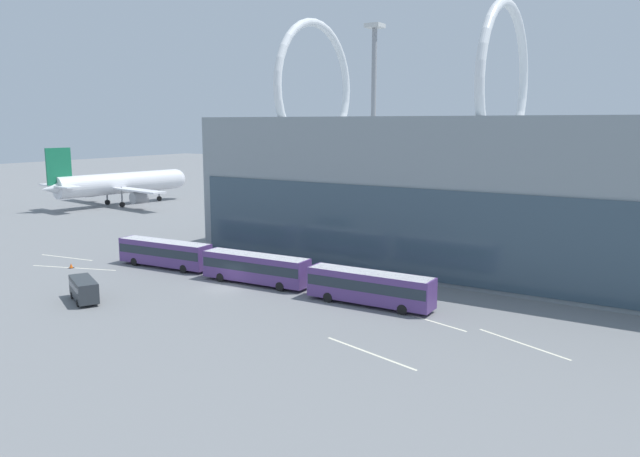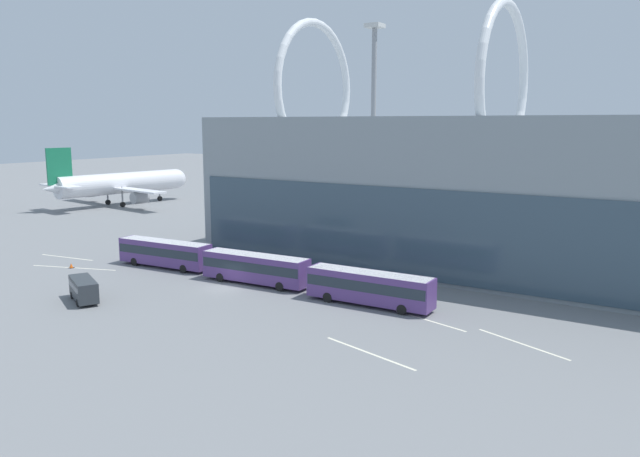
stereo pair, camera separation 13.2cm
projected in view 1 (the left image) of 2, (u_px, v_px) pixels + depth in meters
name	position (u px, v px, depth m)	size (l,w,h in m)	color
ground_plane	(224.00, 288.00, 67.75)	(440.00, 440.00, 0.00)	slate
airliner_at_gate_near	(117.00, 184.00, 134.49)	(33.64, 34.08, 12.83)	white
airliner_at_gate_far	(343.00, 195.00, 108.02)	(38.98, 38.01, 15.31)	white
shuttle_bus_0	(165.00, 252.00, 77.17)	(13.10, 3.33, 3.33)	#56387A
shuttle_bus_1	(256.00, 267.00, 69.17)	(13.08, 3.17, 3.33)	#56387A
shuttle_bus_2	(370.00, 286.00, 61.07)	(13.03, 2.88, 3.33)	#56387A
service_van_foreground	(84.00, 288.00, 62.51)	(5.82, 4.22, 2.29)	#2D3338
floodlight_mast	(373.00, 131.00, 78.37)	(2.00, 2.00, 29.72)	gray
lane_stripe_0	(74.00, 268.00, 77.18)	(11.58, 0.25, 0.01)	silver
lane_stripe_1	(523.00, 344.00, 50.68)	(8.85, 0.25, 0.01)	silver
lane_stripe_2	(67.00, 257.00, 83.14)	(9.02, 0.25, 0.01)	silver
lane_stripe_3	(370.00, 353.00, 48.67)	(9.47, 0.25, 0.01)	silver
lane_stripe_4	(428.00, 320.00, 56.71)	(8.37, 0.25, 0.01)	silver
traffic_cone_0	(71.00, 266.00, 77.07)	(0.62, 0.62, 0.59)	black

